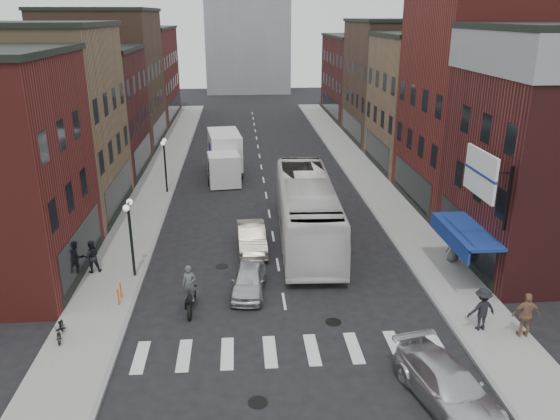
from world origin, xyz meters
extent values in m
plane|color=black|center=(0.00, 0.00, 0.00)|extent=(160.00, 160.00, 0.00)
cube|color=gray|center=(-8.50, 22.00, 0.07)|extent=(3.00, 74.00, 0.15)
cube|color=gray|center=(8.50, 22.00, 0.07)|extent=(3.00, 74.00, 0.15)
cube|color=gray|center=(-7.00, 22.00, 0.00)|extent=(0.20, 74.00, 0.16)
cube|color=gray|center=(7.00, 22.00, 0.00)|extent=(0.20, 74.00, 0.16)
cube|color=silver|center=(0.00, -3.00, 0.00)|extent=(12.00, 2.20, 0.01)
cube|color=black|center=(-10.02, 4.50, 1.60)|extent=(0.08, 7.20, 2.20)
cube|color=olive|center=(-15.00, 14.00, 6.00)|extent=(10.00, 10.00, 12.00)
cube|color=black|center=(-10.02, 14.00, 1.60)|extent=(0.08, 8.00, 2.20)
cube|color=black|center=(-15.00, 14.00, 12.15)|extent=(10.30, 10.20, 0.30)
cube|color=#461919|center=(-15.00, 24.00, 5.00)|extent=(10.00, 10.00, 10.00)
cube|color=black|center=(-10.02, 24.00, 1.60)|extent=(0.08, 8.00, 2.20)
cube|color=black|center=(-15.00, 24.00, 10.15)|extent=(10.30, 10.20, 0.30)
cube|color=#503728|center=(-15.00, 35.00, 6.50)|extent=(10.00, 12.00, 13.00)
cube|color=black|center=(-10.02, 35.00, 1.60)|extent=(0.08, 9.60, 2.20)
cube|color=black|center=(-15.00, 35.00, 13.15)|extent=(10.30, 12.20, 0.30)
cube|color=maroon|center=(-15.00, 49.00, 5.50)|extent=(10.00, 16.00, 11.00)
cube|color=black|center=(-10.02, 49.00, 1.60)|extent=(0.08, 12.80, 2.20)
cube|color=black|center=(-15.00, 49.00, 11.15)|extent=(10.30, 16.20, 0.30)
cube|color=black|center=(10.02, 4.50, 1.60)|extent=(0.08, 7.20, 2.20)
cube|color=maroon|center=(15.00, 14.00, 7.00)|extent=(10.00, 10.00, 14.00)
cube|color=black|center=(10.02, 14.00, 1.60)|extent=(0.08, 8.00, 2.20)
cube|color=olive|center=(15.00, 24.00, 5.50)|extent=(10.00, 10.00, 11.00)
cube|color=black|center=(10.02, 24.00, 1.60)|extent=(0.08, 8.00, 2.20)
cube|color=black|center=(15.00, 24.00, 11.15)|extent=(10.30, 10.20, 0.30)
cube|color=#503728|center=(15.00, 35.00, 6.00)|extent=(10.00, 12.00, 12.00)
cube|color=black|center=(10.02, 35.00, 1.60)|extent=(0.08, 9.60, 2.20)
cube|color=black|center=(15.00, 35.00, 12.15)|extent=(10.30, 12.20, 0.30)
cube|color=#461919|center=(15.00, 49.00, 5.00)|extent=(10.00, 16.00, 10.00)
cube|color=black|center=(10.02, 49.00, 1.60)|extent=(0.08, 12.80, 2.20)
cube|color=black|center=(15.00, 49.00, 10.15)|extent=(10.30, 16.20, 0.30)
cube|color=navy|center=(9.10, 2.50, 2.70)|extent=(1.80, 5.00, 0.15)
cube|color=navy|center=(8.25, 2.50, 2.35)|extent=(0.10, 5.00, 0.70)
cylinder|color=black|center=(9.90, 0.50, 5.00)|extent=(0.12, 0.12, 3.00)
cylinder|color=black|center=(9.20, 0.50, 6.20)|extent=(1.40, 0.08, 0.08)
cube|color=silver|center=(8.50, 0.50, 6.20)|extent=(0.12, 3.00, 2.00)
cylinder|color=black|center=(-7.40, 4.00, 2.00)|extent=(0.14, 0.14, 4.00)
cylinder|color=black|center=(-7.40, 4.00, 4.00)|extent=(0.06, 0.90, 0.06)
sphere|color=white|center=(-7.40, 3.55, 3.95)|extent=(0.32, 0.32, 0.32)
sphere|color=white|center=(-7.40, 4.45, 3.95)|extent=(0.32, 0.32, 0.32)
cylinder|color=black|center=(-7.40, 18.00, 2.00)|extent=(0.14, 0.14, 4.00)
cylinder|color=black|center=(-7.40, 18.00, 4.00)|extent=(0.06, 0.90, 0.06)
sphere|color=white|center=(-7.40, 17.55, 3.95)|extent=(0.32, 0.32, 0.32)
sphere|color=white|center=(-7.40, 18.45, 3.95)|extent=(0.32, 0.32, 0.32)
cylinder|color=#D8590C|center=(-7.60, 1.00, 0.55)|extent=(0.08, 0.08, 0.80)
cylinder|color=#D8590C|center=(-7.60, 1.60, 0.55)|extent=(0.08, 0.08, 0.80)
cube|color=white|center=(-3.13, 19.60, 1.33)|extent=(2.64, 2.81, 2.46)
cube|color=black|center=(-3.13, 19.60, 1.57)|extent=(2.54, 1.65, 1.08)
cube|color=white|center=(-3.13, 23.34, 2.06)|extent=(3.03, 5.36, 2.85)
cube|color=navy|center=(-3.13, 23.34, 2.06)|extent=(2.71, 2.24, 1.18)
cube|color=black|center=(-3.13, 23.14, 0.44)|extent=(2.89, 6.60, 0.34)
cylinder|color=black|center=(-4.26, 19.80, 0.44)|extent=(0.28, 0.88, 0.88)
cylinder|color=black|center=(-2.00, 19.80, 0.44)|extent=(0.28, 0.88, 0.88)
cylinder|color=black|center=(-4.26, 23.14, 0.44)|extent=(0.28, 0.88, 0.88)
cylinder|color=black|center=(-2.00, 23.14, 0.44)|extent=(0.28, 0.88, 0.88)
cylinder|color=black|center=(-4.26, 25.11, 0.44)|extent=(0.28, 0.88, 0.88)
cylinder|color=black|center=(-2.00, 25.11, 0.44)|extent=(0.28, 0.88, 0.88)
cylinder|color=black|center=(-4.29, 1.26, 0.34)|extent=(0.14, 0.68, 0.68)
cylinder|color=black|center=(-4.29, -0.29, 0.34)|extent=(0.14, 0.68, 0.68)
cube|color=black|center=(-4.29, 0.48, 0.57)|extent=(0.42, 1.26, 0.36)
cube|color=black|center=(-4.29, 1.05, 0.98)|extent=(0.57, 0.14, 0.06)
imported|color=#4F5256|center=(-4.29, 0.38, 1.42)|extent=(0.67, 0.49, 1.70)
imported|color=white|center=(1.97, 8.47, 1.85)|extent=(3.62, 13.37, 3.69)
imported|color=silver|center=(-1.62, 2.03, 0.66)|extent=(2.00, 4.03, 1.32)
imported|color=#BEB69A|center=(-1.34, 7.15, 0.73)|extent=(1.70, 4.47, 1.46)
imported|color=silver|center=(5.00, -6.54, 0.72)|extent=(3.11, 5.30, 1.44)
imported|color=black|center=(-9.42, -1.57, 0.56)|extent=(0.83, 1.65, 0.83)
imported|color=black|center=(-9.60, 4.57, 1.02)|extent=(0.94, 0.71, 1.73)
imported|color=black|center=(8.03, -2.23, 1.10)|extent=(1.30, 0.79, 1.89)
imported|color=#8F6348|center=(9.60, -2.90, 1.13)|extent=(1.21, 0.70, 1.96)
imported|color=#4F5356|center=(9.41, 4.48, 1.03)|extent=(1.03, 0.92, 1.77)
camera|label=1|loc=(-1.92, -21.56, 12.69)|focal=35.00mm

